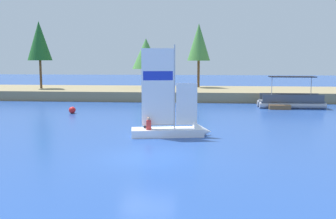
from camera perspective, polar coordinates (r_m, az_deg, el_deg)
The scene contains 9 objects.
ground_plane at distance 17.48m, azimuth -3.13°, elevation -7.24°, with size 200.00×200.00×0.00m, color #234793.
shore_bank at distance 45.03m, azimuth 2.07°, elevation 2.48°, with size 80.00×10.73×1.08m, color #897A56.
shoreline_tree_left at distance 47.93m, azimuth -18.94°, elevation 9.80°, with size 2.86×2.86×7.99m.
shoreline_tree_midleft at distance 46.43m, azimuth -3.36°, elevation 8.43°, with size 3.38×3.38×6.04m.
shoreline_tree_centre at distance 47.55m, azimuth 4.69°, elevation 10.12°, with size 2.84×2.84×7.92m.
wooden_dock at distance 38.11m, azimuth 15.88°, elevation 0.79°, with size 1.93×5.42×0.40m, color brown.
sailboat at distance 22.23m, azimuth 1.64°, elevation -2.84°, with size 4.88×2.08×5.73m.
pontoon_boat at distance 37.31m, azimuth 18.13°, elevation 1.28°, with size 6.02×2.03×2.97m.
channel_buoy at distance 32.63m, azimuth -14.33°, elevation -0.09°, with size 0.57×0.57×0.57m, color red.
Camera 1 is at (2.49, -16.72, 4.42)m, focal length 40.18 mm.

